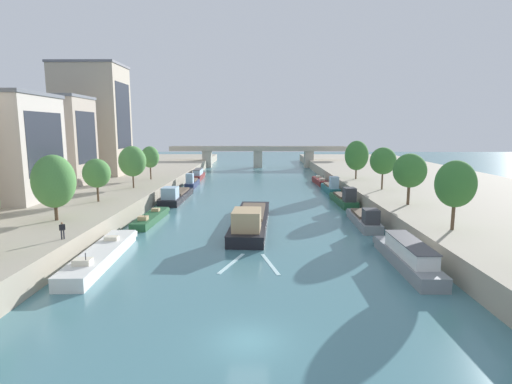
{
  "coord_description": "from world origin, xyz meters",
  "views": [
    {
      "loc": [
        0.7,
        -22.36,
        12.53
      ],
      "look_at": [
        0.0,
        47.55,
        1.55
      ],
      "focal_mm": 28.33,
      "sensor_mm": 36.0,
      "label": 1
    }
  ],
  "objects_px": {
    "bridge_far": "(258,154)",
    "barge_midriver": "(251,220)",
    "tree_left_second": "(54,181)",
    "moored_boat_right_lone": "(407,255)",
    "moored_boat_left_downstream": "(102,255)",
    "tree_left_distant": "(150,157)",
    "tree_right_midway": "(357,156)",
    "tree_right_distant": "(383,161)",
    "moored_boat_right_far": "(364,219)",
    "tree_left_past_mid": "(97,173)",
    "moored_boat_left_near": "(176,195)",
    "tree_left_far": "(132,161)",
    "moored_boat_left_lone": "(198,175)",
    "moored_boat_right_upstream": "(331,187)",
    "moored_boat_right_downstream": "(344,199)",
    "tree_right_nearest": "(410,171)",
    "tree_right_far": "(456,184)",
    "moored_boat_left_end": "(151,218)",
    "moored_boat_left_far": "(192,183)",
    "person_on_quay": "(62,229)",
    "moored_boat_right_gap_after": "(319,181)"
  },
  "relations": [
    {
      "from": "moored_boat_left_downstream",
      "to": "tree_right_nearest",
      "type": "xyz_separation_m",
      "value": [
        35.08,
        16.86,
        6.36
      ]
    },
    {
      "from": "tree_left_second",
      "to": "moored_boat_right_upstream",
      "type": "bearing_deg",
      "value": 43.96
    },
    {
      "from": "moored_boat_left_near",
      "to": "tree_left_far",
      "type": "xyz_separation_m",
      "value": [
        -7.09,
        -1.24,
        6.12
      ]
    },
    {
      "from": "moored_boat_right_downstream",
      "to": "moored_boat_left_downstream",
      "type": "bearing_deg",
      "value": -134.6
    },
    {
      "from": "tree_right_midway",
      "to": "person_on_quay",
      "type": "relative_size",
      "value": 4.78
    },
    {
      "from": "moored_boat_left_near",
      "to": "tree_left_distant",
      "type": "xyz_separation_m",
      "value": [
        -7.3,
        10.74,
        6.0
      ]
    },
    {
      "from": "moored_boat_left_downstream",
      "to": "tree_right_far",
      "type": "height_order",
      "value": "tree_right_far"
    },
    {
      "from": "moored_boat_left_downstream",
      "to": "tree_right_distant",
      "type": "relative_size",
      "value": 2.27
    },
    {
      "from": "tree_right_distant",
      "to": "moored_boat_left_downstream",
      "type": "bearing_deg",
      "value": -139.34
    },
    {
      "from": "moored_boat_left_end",
      "to": "tree_left_past_mid",
      "type": "height_order",
      "value": "tree_left_past_mid"
    },
    {
      "from": "moored_boat_left_downstream",
      "to": "moored_boat_left_end",
      "type": "relative_size",
      "value": 1.32
    },
    {
      "from": "tree_left_second",
      "to": "tree_left_past_mid",
      "type": "relative_size",
      "value": 1.22
    },
    {
      "from": "moored_boat_left_downstream",
      "to": "tree_left_distant",
      "type": "distance_m",
      "value": 44.97
    },
    {
      "from": "barge_midriver",
      "to": "tree_right_far",
      "type": "bearing_deg",
      "value": -26.33
    },
    {
      "from": "moored_boat_right_lone",
      "to": "tree_left_second",
      "type": "height_order",
      "value": "tree_left_second"
    },
    {
      "from": "moored_boat_right_downstream",
      "to": "tree_left_far",
      "type": "height_order",
      "value": "tree_left_far"
    },
    {
      "from": "tree_left_far",
      "to": "moored_boat_left_far",
      "type": "bearing_deg",
      "value": 67.99
    },
    {
      "from": "barge_midriver",
      "to": "moored_boat_left_near",
      "type": "relative_size",
      "value": 1.37
    },
    {
      "from": "tree_right_distant",
      "to": "moored_boat_right_far",
      "type": "bearing_deg",
      "value": -113.6
    },
    {
      "from": "moored_boat_left_lone",
      "to": "moored_boat_right_far",
      "type": "height_order",
      "value": "moored_boat_right_far"
    },
    {
      "from": "moored_boat_left_end",
      "to": "moored_boat_right_far",
      "type": "xyz_separation_m",
      "value": [
        28.48,
        -2.0,
        0.34
      ]
    },
    {
      "from": "moored_boat_right_gap_after",
      "to": "bridge_far",
      "type": "relative_size",
      "value": 0.2
    },
    {
      "from": "moored_boat_right_far",
      "to": "moored_boat_right_downstream",
      "type": "relative_size",
      "value": 1.0
    },
    {
      "from": "moored_boat_left_far",
      "to": "tree_right_distant",
      "type": "relative_size",
      "value": 1.51
    },
    {
      "from": "tree_right_far",
      "to": "tree_right_midway",
      "type": "xyz_separation_m",
      "value": [
        0.08,
        41.99,
        0.08
      ]
    },
    {
      "from": "moored_boat_left_near",
      "to": "moored_boat_right_far",
      "type": "bearing_deg",
      "value": -33.01
    },
    {
      "from": "moored_boat_right_lone",
      "to": "tree_left_far",
      "type": "bearing_deg",
      "value": 136.76
    },
    {
      "from": "tree_left_distant",
      "to": "tree_right_far",
      "type": "height_order",
      "value": "tree_right_far"
    },
    {
      "from": "barge_midriver",
      "to": "tree_right_midway",
      "type": "height_order",
      "value": "tree_right_midway"
    },
    {
      "from": "moored_boat_left_near",
      "to": "person_on_quay",
      "type": "bearing_deg",
      "value": -95.79
    },
    {
      "from": "bridge_far",
      "to": "barge_midriver",
      "type": "bearing_deg",
      "value": -90.34
    },
    {
      "from": "tree_left_distant",
      "to": "moored_boat_left_downstream",
      "type": "bearing_deg",
      "value": -80.93
    },
    {
      "from": "moored_boat_left_downstream",
      "to": "tree_left_second",
      "type": "bearing_deg",
      "value": 137.63
    },
    {
      "from": "moored_boat_left_downstream",
      "to": "tree_left_distant",
      "type": "relative_size",
      "value": 2.41
    },
    {
      "from": "barge_midriver",
      "to": "moored_boat_right_downstream",
      "type": "distance_m",
      "value": 22.29
    },
    {
      "from": "moored_boat_left_end",
      "to": "tree_left_distant",
      "type": "bearing_deg",
      "value": 104.93
    },
    {
      "from": "tree_left_second",
      "to": "tree_left_past_mid",
      "type": "bearing_deg",
      "value": 89.99
    },
    {
      "from": "moored_boat_left_lone",
      "to": "moored_boat_right_lone",
      "type": "height_order",
      "value": "moored_boat_left_lone"
    },
    {
      "from": "tree_left_far",
      "to": "tree_right_midway",
      "type": "distance_m",
      "value": 43.48
    },
    {
      "from": "moored_boat_right_upstream",
      "to": "moored_boat_left_lone",
      "type": "bearing_deg",
      "value": 144.24
    },
    {
      "from": "tree_left_past_mid",
      "to": "tree_left_distant",
      "type": "xyz_separation_m",
      "value": [
        0.65,
        25.25,
        0.5
      ]
    },
    {
      "from": "tree_left_second",
      "to": "moored_boat_right_lone",
      "type": "bearing_deg",
      "value": -12.83
    },
    {
      "from": "moored_boat_right_gap_after",
      "to": "tree_left_second",
      "type": "relative_size",
      "value": 1.54
    },
    {
      "from": "person_on_quay",
      "to": "bridge_far",
      "type": "bearing_deg",
      "value": 79.64
    },
    {
      "from": "moored_boat_right_gap_after",
      "to": "tree_right_far",
      "type": "xyz_separation_m",
      "value": [
        5.82,
        -52.1,
        6.45
      ]
    },
    {
      "from": "moored_boat_right_upstream",
      "to": "moored_boat_right_lone",
      "type": "bearing_deg",
      "value": -90.81
    },
    {
      "from": "moored_boat_left_far",
      "to": "tree_right_nearest",
      "type": "relative_size",
      "value": 1.55
    },
    {
      "from": "moored_boat_left_end",
      "to": "moored_boat_left_near",
      "type": "distance_m",
      "value": 16.49
    },
    {
      "from": "barge_midriver",
      "to": "moored_boat_left_end",
      "type": "relative_size",
      "value": 1.81
    },
    {
      "from": "moored_boat_right_lone",
      "to": "tree_right_nearest",
      "type": "xyz_separation_m",
      "value": [
        6.51,
        18.11,
        5.92
      ]
    }
  ]
}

